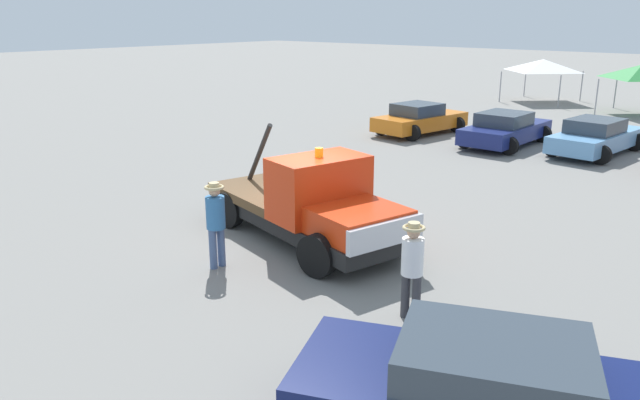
{
  "coord_description": "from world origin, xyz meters",
  "views": [
    {
      "loc": [
        9.17,
        -10.0,
        5.01
      ],
      "look_at": [
        0.5,
        0.0,
        1.05
      ],
      "focal_mm": 35.0,
      "sensor_mm": 36.0,
      "label": 1
    }
  ],
  "objects_px": {
    "tow_truck": "(312,206)",
    "foreground_car": "(510,396)",
    "person_near_truck": "(412,263)",
    "canopy_tent_white": "(543,65)",
    "parked_car_skyblue": "(596,137)",
    "parked_car_orange": "(419,119)",
    "person_at_hood": "(216,218)",
    "parked_car_navy": "(505,129)"
  },
  "relations": [
    {
      "from": "tow_truck",
      "to": "foreground_car",
      "type": "xyz_separation_m",
      "value": [
        6.34,
        -3.58,
        -0.25
      ]
    },
    {
      "from": "parked_car_orange",
      "to": "person_at_hood",
      "type": "bearing_deg",
      "value": -154.53
    },
    {
      "from": "parked_car_orange",
      "to": "parked_car_skyblue",
      "type": "xyz_separation_m",
      "value": [
        7.13,
        0.78,
        0.0
      ]
    },
    {
      "from": "person_at_hood",
      "to": "parked_car_skyblue",
      "type": "height_order",
      "value": "person_at_hood"
    },
    {
      "from": "parked_car_navy",
      "to": "person_near_truck",
      "type": "bearing_deg",
      "value": -160.49
    },
    {
      "from": "person_at_hood",
      "to": "canopy_tent_white",
      "type": "distance_m",
      "value": 29.6
    },
    {
      "from": "person_at_hood",
      "to": "parked_car_orange",
      "type": "distance_m",
      "value": 16.2
    },
    {
      "from": "tow_truck",
      "to": "foreground_car",
      "type": "bearing_deg",
      "value": -16.19
    },
    {
      "from": "parked_car_navy",
      "to": "parked_car_skyblue",
      "type": "height_order",
      "value": "same"
    },
    {
      "from": "foreground_car",
      "to": "tow_truck",
      "type": "bearing_deg",
      "value": 126.69
    },
    {
      "from": "foreground_car",
      "to": "parked_car_orange",
      "type": "xyz_separation_m",
      "value": [
        -11.8,
        16.73,
        -0.0
      ]
    },
    {
      "from": "parked_car_navy",
      "to": "person_at_hood",
      "type": "bearing_deg",
      "value": -176.28
    },
    {
      "from": "foreground_car",
      "to": "person_near_truck",
      "type": "height_order",
      "value": "person_near_truck"
    },
    {
      "from": "tow_truck",
      "to": "person_at_hood",
      "type": "bearing_deg",
      "value": -90.69
    },
    {
      "from": "parked_car_orange",
      "to": "canopy_tent_white",
      "type": "bearing_deg",
      "value": 8.78
    },
    {
      "from": "tow_truck",
      "to": "person_near_truck",
      "type": "xyz_separation_m",
      "value": [
        3.67,
        -1.6,
        0.12
      ]
    },
    {
      "from": "parked_car_skyblue",
      "to": "canopy_tent_white",
      "type": "height_order",
      "value": "canopy_tent_white"
    },
    {
      "from": "foreground_car",
      "to": "person_at_hood",
      "type": "height_order",
      "value": "person_at_hood"
    },
    {
      "from": "person_near_truck",
      "to": "parked_car_navy",
      "type": "xyz_separation_m",
      "value": [
        -5.23,
        14.82,
        -0.37
      ]
    },
    {
      "from": "tow_truck",
      "to": "parked_car_navy",
      "type": "height_order",
      "value": "tow_truck"
    },
    {
      "from": "person_near_truck",
      "to": "parked_car_navy",
      "type": "relative_size",
      "value": 0.38
    },
    {
      "from": "foreground_car",
      "to": "person_at_hood",
      "type": "bearing_deg",
      "value": 145.53
    },
    {
      "from": "parked_car_orange",
      "to": "parked_car_navy",
      "type": "height_order",
      "value": "same"
    },
    {
      "from": "person_at_hood",
      "to": "canopy_tent_white",
      "type": "relative_size",
      "value": 0.5
    },
    {
      "from": "foreground_car",
      "to": "parked_car_skyblue",
      "type": "xyz_separation_m",
      "value": [
        -4.68,
        17.51,
        -0.0
      ]
    },
    {
      "from": "person_near_truck",
      "to": "person_at_hood",
      "type": "xyz_separation_m",
      "value": [
        -4.24,
        -0.68,
        0.04
      ]
    },
    {
      "from": "parked_car_orange",
      "to": "foreground_car",
      "type": "bearing_deg",
      "value": -136.93
    },
    {
      "from": "canopy_tent_white",
      "to": "tow_truck",
      "type": "bearing_deg",
      "value": -78.05
    },
    {
      "from": "parked_car_orange",
      "to": "canopy_tent_white",
      "type": "distance_m",
      "value": 13.78
    },
    {
      "from": "person_near_truck",
      "to": "parked_car_orange",
      "type": "height_order",
      "value": "person_near_truck"
    },
    {
      "from": "tow_truck",
      "to": "person_at_hood",
      "type": "relative_size",
      "value": 3.31
    },
    {
      "from": "person_near_truck",
      "to": "parked_car_orange",
      "type": "xyz_separation_m",
      "value": [
        -9.14,
        14.75,
        -0.37
      ]
    },
    {
      "from": "canopy_tent_white",
      "to": "parked_car_skyblue",
      "type": "bearing_deg",
      "value": -60.38
    },
    {
      "from": "person_at_hood",
      "to": "canopy_tent_white",
      "type": "xyz_separation_m",
      "value": [
        -5.12,
        29.13,
        1.05
      ]
    },
    {
      "from": "parked_car_orange",
      "to": "parked_car_navy",
      "type": "relative_size",
      "value": 1.0
    },
    {
      "from": "parked_car_orange",
      "to": "canopy_tent_white",
      "type": "relative_size",
      "value": 1.29
    },
    {
      "from": "person_at_hood",
      "to": "parked_car_skyblue",
      "type": "bearing_deg",
      "value": 83.66
    },
    {
      "from": "parked_car_orange",
      "to": "parked_car_skyblue",
      "type": "height_order",
      "value": "same"
    },
    {
      "from": "tow_truck",
      "to": "parked_car_navy",
      "type": "xyz_separation_m",
      "value": [
        -1.56,
        13.22,
        -0.25
      ]
    },
    {
      "from": "parked_car_navy",
      "to": "parked_car_skyblue",
      "type": "distance_m",
      "value": 3.3
    },
    {
      "from": "tow_truck",
      "to": "canopy_tent_white",
      "type": "relative_size",
      "value": 1.67
    },
    {
      "from": "person_near_truck",
      "to": "parked_car_skyblue",
      "type": "bearing_deg",
      "value": 1.31
    }
  ]
}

